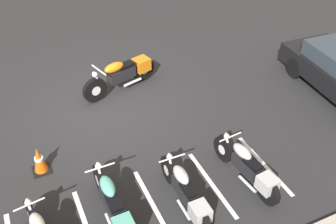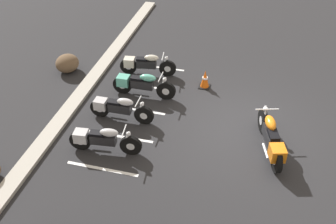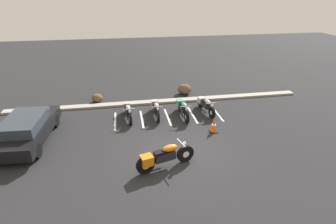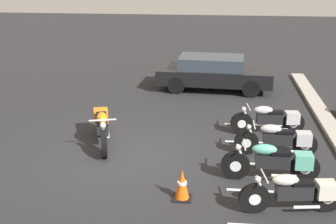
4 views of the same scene
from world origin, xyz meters
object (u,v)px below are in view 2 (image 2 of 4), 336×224
at_px(landscape_rock_0, 67,63).
at_px(parked_bike_0, 101,139).
at_px(parked_bike_2, 141,84).
at_px(traffic_cone, 205,79).
at_px(parked_bike_1, 118,108).
at_px(parked_bike_3, 145,64).
at_px(motorcycle_orange_featured, 271,138).

bearing_deg(landscape_rock_0, parked_bike_0, -142.33).
bearing_deg(parked_bike_2, traffic_cone, 27.11).
bearing_deg(traffic_cone, parked_bike_1, 137.44).
distance_m(parked_bike_1, parked_bike_3, 2.83).
distance_m(parked_bike_0, parked_bike_3, 4.38).
xyz_separation_m(parked_bike_1, landscape_rock_0, (2.30, 2.91, -0.10)).
bearing_deg(parked_bike_0, landscape_rock_0, 121.45).
bearing_deg(parked_bike_3, parked_bike_1, -98.11).
bearing_deg(parked_bike_1, landscape_rock_0, 141.63).
distance_m(parked_bike_3, traffic_cone, 2.35).
relative_size(parked_bike_0, parked_bike_2, 0.95).
relative_size(motorcycle_orange_featured, traffic_cone, 3.52).
xyz_separation_m(parked_bike_0, parked_bike_1, (1.54, 0.06, -0.00)).
bearing_deg(parked_bike_0, parked_bike_1, 85.96).
distance_m(parked_bike_0, traffic_cone, 4.68).
relative_size(motorcycle_orange_featured, parked_bike_1, 1.13).
xyz_separation_m(parked_bike_1, traffic_cone, (2.54, -2.34, -0.12)).
relative_size(parked_bike_2, traffic_cone, 3.29).
height_order(parked_bike_1, landscape_rock_0, parked_bike_1).
relative_size(parked_bike_1, traffic_cone, 3.12).
bearing_deg(parked_bike_2, motorcycle_orange_featured, -22.71).
height_order(parked_bike_0, parked_bike_3, parked_bike_0).
distance_m(parked_bike_0, parked_bike_1, 1.54).
bearing_deg(landscape_rock_0, parked_bike_3, -79.70).
height_order(parked_bike_1, parked_bike_2, parked_bike_2).
bearing_deg(traffic_cone, parked_bike_3, 82.92).
height_order(parked_bike_1, traffic_cone, parked_bike_1).
relative_size(parked_bike_2, landscape_rock_0, 2.49).
height_order(landscape_rock_0, traffic_cone, landscape_rock_0).
xyz_separation_m(parked_bike_3, traffic_cone, (-0.29, -2.33, -0.12)).
bearing_deg(parked_bike_0, parked_bike_2, 79.54).
distance_m(parked_bike_0, landscape_rock_0, 4.86).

